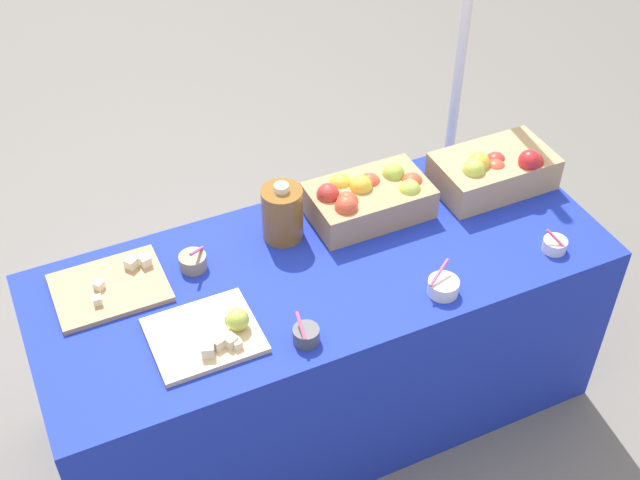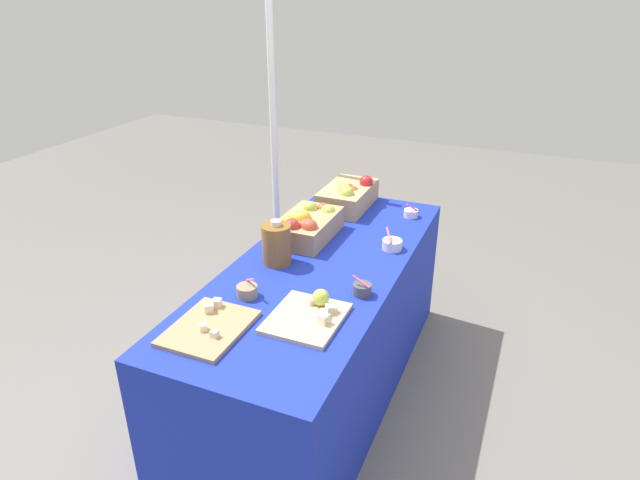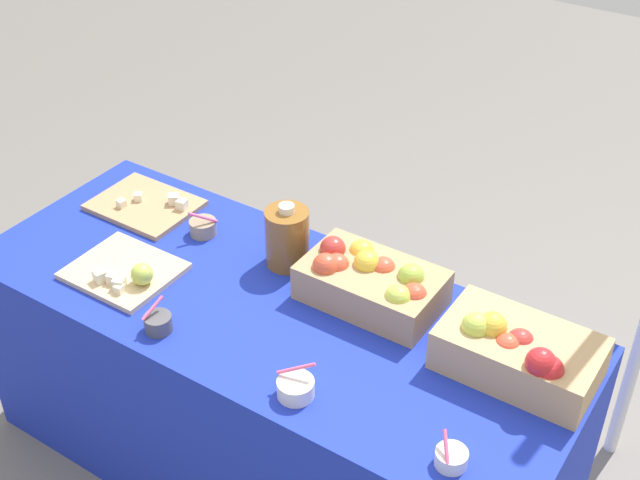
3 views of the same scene
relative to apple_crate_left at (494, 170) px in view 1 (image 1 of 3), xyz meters
The scene contains 12 objects.
ground_plane 1.10m from the apple_crate_left, behind, with size 10.00×10.00×0.00m, color slate.
table 0.86m from the apple_crate_left, behind, with size 1.90×0.76×0.74m, color #192DB7.
apple_crate_left is the anchor object (origin of this frame).
apple_crate_middle 0.48m from the apple_crate_left, behind, with size 0.41×0.25×0.16m.
cutting_board_front 1.20m from the apple_crate_left, 167.17° to the right, with size 0.32×0.28×0.09m.
cutting_board_back 1.39m from the apple_crate_left, behind, with size 0.35×0.27×0.05m.
sample_bowl_near 1.00m from the apple_crate_left, 156.58° to the right, with size 0.08×0.08×0.09m.
sample_bowl_mid 0.59m from the apple_crate_left, 138.53° to the right, with size 0.11×0.10×0.10m.
sample_bowl_far 0.38m from the apple_crate_left, 90.79° to the right, with size 0.08×0.08×0.09m.
sample_bowl_extra 1.12m from the apple_crate_left, behind, with size 0.09×0.10×0.11m.
cider_jug 0.80m from the apple_crate_left, behind, with size 0.14×0.14×0.22m.
tent_pole 0.68m from the apple_crate_left, 69.99° to the left, with size 0.04×0.04×2.10m, color white.
Camera 1 is at (-0.84, -1.80, 2.62)m, focal length 47.08 mm.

